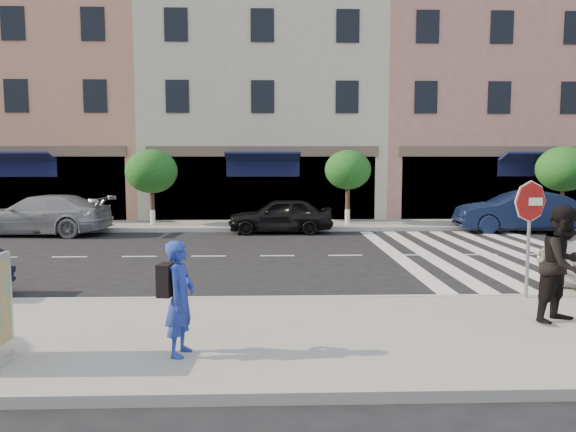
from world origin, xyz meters
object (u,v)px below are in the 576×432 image
object	(u,v)px
walker	(564,264)
car_far_mid	(280,215)
stop_sign	(530,212)
car_far_right	(520,212)
photographer	(180,298)
car_far_left	(41,215)

from	to	relation	value
walker	car_far_mid	distance (m)	13.17
stop_sign	walker	world-z (taller)	stop_sign
car_far_mid	walker	bearing A→B (deg)	19.79
stop_sign	car_far_right	bearing A→B (deg)	66.55
photographer	walker	size ratio (longest dim) A/B	0.82
photographer	car_far_left	world-z (taller)	photographer
walker	car_far_mid	size ratio (longest dim) A/B	0.48
walker	car_far_left	size ratio (longest dim) A/B	0.37
stop_sign	walker	size ratio (longest dim) A/B	1.18
stop_sign	photographer	world-z (taller)	stop_sign
walker	car_far_left	distance (m)	18.02
stop_sign	car_far_mid	xyz separation A→B (m)	(-4.54, 10.81, -1.14)
car_far_left	car_far_right	size ratio (longest dim) A/B	1.07
photographer	walker	world-z (taller)	walker
photographer	car_far_right	xyz separation A→B (m)	(10.89, 13.77, -0.14)
stop_sign	photographer	bearing A→B (deg)	-154.23
stop_sign	car_far_left	distance (m)	17.13
car_far_left	car_far_mid	bearing A→B (deg)	97.77
walker	photographer	bearing A→B (deg)	161.02
stop_sign	walker	xyz separation A→B (m)	(-0.17, -1.61, -0.70)
car_far_mid	photographer	bearing A→B (deg)	-6.39
photographer	walker	xyz separation A→B (m)	(6.01, 1.36, 0.17)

